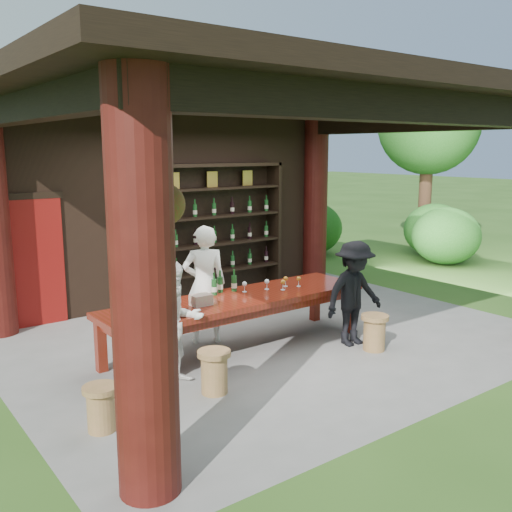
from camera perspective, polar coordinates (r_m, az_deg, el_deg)
ground at (r=8.44m, az=1.64°, el=-8.11°), size 90.00×90.00×0.00m
pavilion at (r=8.34m, az=-0.19°, el=6.65°), size 7.50×6.00×3.60m
wine_shelf at (r=10.43m, az=-4.19°, el=2.47°), size 2.80×0.43×2.46m
tasting_table at (r=7.74m, az=-1.84°, el=-4.90°), size 3.83×1.00×0.75m
stool_near_left at (r=6.54m, az=-4.19°, el=-11.36°), size 0.38×0.38×0.50m
stool_near_right at (r=8.00m, az=11.76°, el=-7.41°), size 0.38×0.38×0.49m
stool_far_left at (r=5.93m, az=-15.22°, el=-14.37°), size 0.35×0.35×0.46m
host at (r=8.05m, az=-5.17°, el=-2.85°), size 0.72×0.62×1.68m
guest_woman at (r=6.68m, az=-8.05°, el=-6.73°), size 0.72×0.57×1.46m
guest_man at (r=8.05m, az=9.78°, el=-3.70°), size 0.98×0.60×1.47m
table_bottles at (r=7.90m, az=-3.34°, el=-2.59°), size 0.42×0.15×0.31m
table_glasses at (r=8.13m, az=2.01°, el=-2.78°), size 0.89×0.30×0.15m
napkin_basket at (r=7.32m, az=-5.52°, el=-4.39°), size 0.26×0.18×0.14m
shrubs at (r=10.37m, az=7.92°, el=-1.44°), size 15.46×9.37×1.36m
trees at (r=11.92m, az=7.84°, el=13.70°), size 22.76×10.42×4.80m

